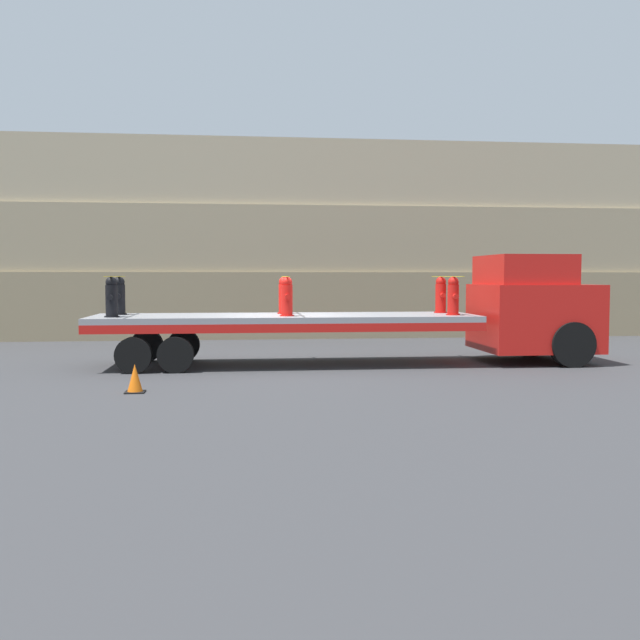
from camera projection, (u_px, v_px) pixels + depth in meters
ground_plane at (286, 365)px, 17.50m from camera, size 120.00×120.00×0.00m
rock_cliff at (270, 241)px, 26.05m from camera, size 60.00×3.30×6.98m
truck_cab at (536, 308)px, 18.11m from camera, size 2.73×2.68×2.71m
flatbed_trailer at (263, 324)px, 17.37m from camera, size 9.30×2.57×1.23m
fire_hydrant_black_near_0 at (112, 297)px, 16.41m from camera, size 0.34×0.56×0.93m
fire_hydrant_black_far_0 at (120, 296)px, 17.49m from camera, size 0.34×0.56×0.93m
fire_hydrant_red_near_1 at (287, 297)px, 16.85m from camera, size 0.34×0.56×0.93m
fire_hydrant_red_far_1 at (284, 296)px, 17.93m from camera, size 0.34×0.56×0.93m
fire_hydrant_red_near_2 at (453, 296)px, 17.30m from camera, size 0.34×0.56×0.93m
fire_hydrant_red_far_2 at (441, 295)px, 18.38m from camera, size 0.34×0.56×0.93m
cargo_strap_rear at (115, 276)px, 16.92m from camera, size 0.05×2.67×0.01m
cargo_strap_middle at (285, 276)px, 17.36m from camera, size 0.05×2.67×0.01m
cargo_strap_front at (447, 277)px, 17.81m from camera, size 0.05×2.67×0.01m
traffic_cone at (135, 379)px, 13.30m from camera, size 0.36×0.36×0.54m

